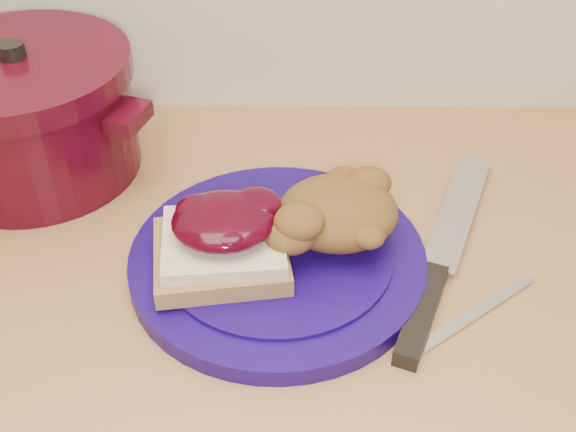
{
  "coord_description": "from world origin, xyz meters",
  "views": [
    {
      "loc": [
        0.07,
        0.97,
        1.39
      ],
      "look_at": [
        0.06,
        1.51,
        0.95
      ],
      "focal_mm": 45.0,
      "sensor_mm": 36.0,
      "label": 1
    }
  ],
  "objects_px": {
    "chef_knife": "(433,282)",
    "dutch_oven": "(28,114)",
    "butter_knife": "(476,312)",
    "plate": "(278,261)"
  },
  "relations": [
    {
      "from": "butter_knife",
      "to": "plate",
      "type": "bearing_deg",
      "value": 124.45
    },
    {
      "from": "chef_knife",
      "to": "dutch_oven",
      "type": "relative_size",
      "value": 1.01
    },
    {
      "from": "dutch_oven",
      "to": "chef_knife",
      "type": "bearing_deg",
      "value": -24.86
    },
    {
      "from": "plate",
      "to": "dutch_oven",
      "type": "distance_m",
      "value": 0.33
    },
    {
      "from": "chef_knife",
      "to": "dutch_oven",
      "type": "bearing_deg",
      "value": 86.62
    },
    {
      "from": "butter_knife",
      "to": "chef_knife",
      "type": "bearing_deg",
      "value": 100.82
    },
    {
      "from": "butter_knife",
      "to": "dutch_oven",
      "type": "relative_size",
      "value": 0.5
    },
    {
      "from": "plate",
      "to": "chef_knife",
      "type": "height_order",
      "value": "plate"
    },
    {
      "from": "chef_knife",
      "to": "butter_knife",
      "type": "relative_size",
      "value": 2.03
    },
    {
      "from": "dutch_oven",
      "to": "plate",
      "type": "bearing_deg",
      "value": -31.26
    }
  ]
}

